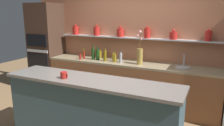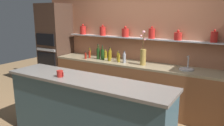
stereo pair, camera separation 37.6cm
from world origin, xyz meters
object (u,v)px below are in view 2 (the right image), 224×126
(bottle_oil_5, at_px, (109,56))
(oven_tower, at_px, (55,47))
(sink_fixture, at_px, (187,68))
(bottle_oil_6, at_px, (110,54))
(bottle_oil_0, at_px, (90,53))
(flower_vase, at_px, (143,55))
(bottle_spirit_8, at_px, (124,58))
(bottle_oil_9, at_px, (118,57))
(bottle_wine_3, at_px, (98,53))
(bottle_oil_7, at_px, (119,58))
(coffee_mug, at_px, (60,74))
(bottle_sauce_1, at_px, (89,54))
(bottle_wine_2, at_px, (102,54))
(bottle_sauce_10, at_px, (86,56))
(bottle_oil_4, at_px, (105,54))

(bottle_oil_5, bearing_deg, oven_tower, 176.86)
(sink_fixture, xyz_separation_m, bottle_oil_6, (-1.72, 0.15, 0.08))
(bottle_oil_0, bearing_deg, flower_vase, -6.27)
(bottle_oil_5, relative_size, bottle_spirit_8, 1.04)
(sink_fixture, distance_m, bottle_oil_9, 1.45)
(bottle_wine_3, bearing_deg, bottle_oil_0, 156.76)
(bottle_oil_7, height_order, coffee_mug, bottle_oil_7)
(bottle_oil_5, bearing_deg, bottle_sauce_1, 177.14)
(bottle_wine_2, xyz_separation_m, bottle_spirit_8, (0.56, -0.02, -0.02))
(bottle_wine_2, bearing_deg, bottle_spirit_8, -2.41)
(bottle_oil_0, distance_m, bottle_wine_2, 0.48)
(bottle_oil_5, distance_m, bottle_sauce_10, 0.58)
(oven_tower, height_order, bottle_oil_0, oven_tower)
(oven_tower, bearing_deg, bottle_sauce_10, -8.96)
(bottle_oil_0, bearing_deg, bottle_wine_2, -17.23)
(sink_fixture, distance_m, bottle_spirit_8, 1.24)
(flower_vase, height_order, bottle_wine_2, flower_vase)
(bottle_wine_3, bearing_deg, bottle_oil_6, 50.08)
(bottle_sauce_10, bearing_deg, bottle_oil_5, 8.21)
(oven_tower, xyz_separation_m, bottle_oil_0, (1.02, 0.10, -0.07))
(flower_vase, relative_size, bottle_wine_2, 2.10)
(bottle_wine_2, distance_m, bottle_oil_9, 0.36)
(bottle_sauce_10, bearing_deg, oven_tower, 171.04)
(bottle_oil_6, xyz_separation_m, bottle_oil_9, (0.28, -0.13, -0.02))
(bottle_oil_4, bearing_deg, bottle_sauce_10, -137.39)
(bottle_oil_4, distance_m, bottle_oil_6, 0.11)
(bottle_spirit_8, height_order, bottle_oil_9, bottle_spirit_8)
(bottle_oil_5, bearing_deg, bottle_oil_9, 40.60)
(bottle_sauce_1, relative_size, bottle_oil_7, 0.91)
(bottle_wine_3, relative_size, bottle_oil_5, 1.30)
(bottle_oil_0, bearing_deg, sink_fixture, -2.15)
(bottle_wine_3, distance_m, bottle_oil_4, 0.20)
(bottle_oil_0, height_order, bottle_wine_2, bottle_wine_2)
(bottle_sauce_1, height_order, coffee_mug, same)
(bottle_wine_2, bearing_deg, bottle_oil_6, 70.40)
(flower_vase, bearing_deg, bottle_oil_6, 166.08)
(bottle_oil_5, height_order, bottle_oil_6, bottle_oil_5)
(bottle_oil_5, bearing_deg, flower_vase, 2.49)
(bottle_oil_0, height_order, bottle_wine_3, bottle_wine_3)
(bottle_oil_7, bearing_deg, flower_vase, 3.05)
(bottle_oil_5, xyz_separation_m, bottle_oil_6, (-0.13, 0.25, -0.00))
(oven_tower, bearing_deg, bottle_wine_3, -2.22)
(sink_fixture, bearing_deg, coffee_mug, -127.83)
(bottle_oil_7, xyz_separation_m, bottle_sauce_10, (-0.81, -0.09, -0.02))
(bottle_wine_2, height_order, bottle_sauce_10, bottle_wine_2)
(sink_fixture, xyz_separation_m, bottle_spirit_8, (-1.24, -0.08, 0.08))
(oven_tower, xyz_separation_m, bottle_spirit_8, (2.04, -0.07, -0.05))
(bottle_sauce_1, xyz_separation_m, bottle_oil_4, (0.31, 0.20, 0.00))
(sink_fixture, height_order, bottle_spirit_8, sink_fixture)
(bottle_oil_6, distance_m, bottle_oil_7, 0.44)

